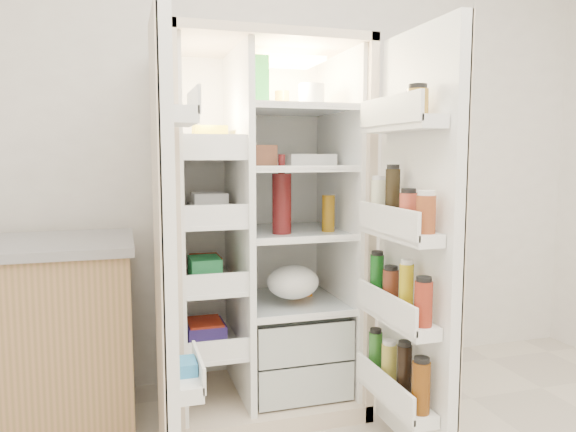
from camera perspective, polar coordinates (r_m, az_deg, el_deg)
name	(u,v)px	position (r m, az deg, el deg)	size (l,w,h in m)	color
wall_back	(273,139)	(3.10, -1.61, 8.02)	(4.00, 0.02, 2.70)	white
refrigerator	(261,258)	(2.77, -2.79, -4.40)	(0.92, 0.70, 1.80)	beige
freezer_door	(166,255)	(2.08, -12.65, -4.02)	(0.15, 0.40, 1.72)	white
fridge_door	(413,252)	(2.28, 12.99, -3.65)	(0.17, 0.58, 1.72)	white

